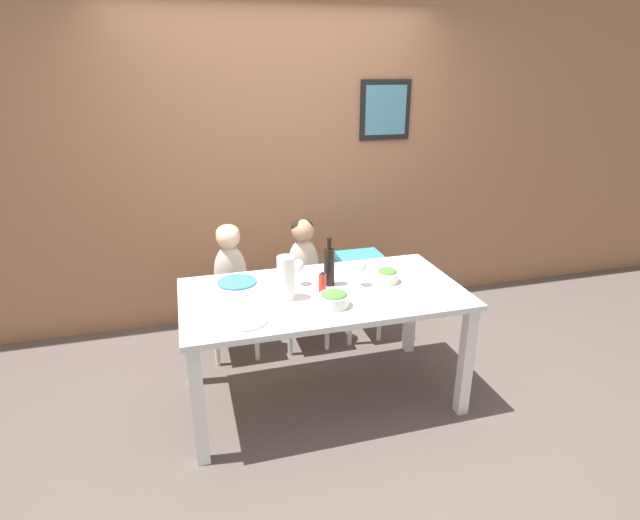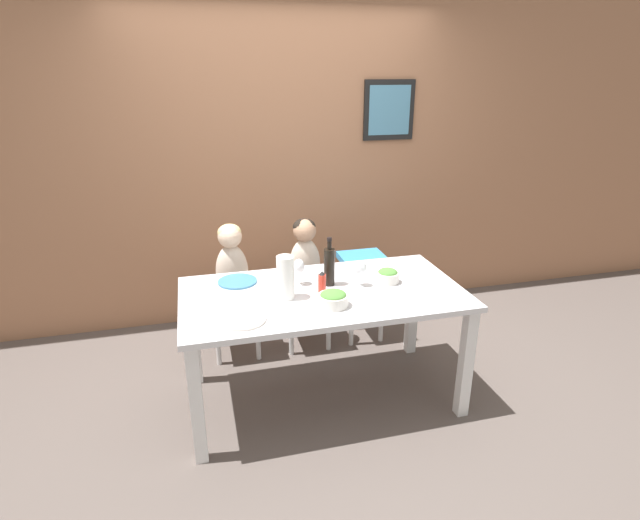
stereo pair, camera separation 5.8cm
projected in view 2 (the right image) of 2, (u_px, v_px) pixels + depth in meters
The scene contains 17 objects.
ground_plane at pixel (323, 396), 3.31m from camera, with size 14.00×14.00×0.00m, color #564C47.
wall_back at pixel (281, 159), 4.06m from camera, with size 10.00×0.09×2.70m.
dining_table at pixel (323, 306), 3.08m from camera, with size 1.71×0.90×0.76m.
chair_far_left at pixel (234, 306), 3.71m from camera, with size 0.40×0.39×0.46m.
chair_far_center at pixel (305, 298), 3.83m from camera, with size 0.40×0.39×0.46m.
chair_right_highchair at pixel (363, 274), 3.89m from camera, with size 0.34×0.33×0.69m.
person_child_left at pixel (231, 259), 3.57m from camera, with size 0.23×0.18×0.56m.
person_child_center at pixel (305, 253), 3.70m from camera, with size 0.23×0.18×0.56m.
wine_bottle at pixel (329, 266), 3.09m from camera, with size 0.07×0.07×0.31m.
paper_towel_roll at pixel (286, 278), 2.91m from camera, with size 0.10×0.10×0.26m.
wine_glass_near at pixel (361, 268), 3.08m from camera, with size 0.07×0.07×0.17m.
wine_glass_far at pixel (299, 267), 3.10m from camera, with size 0.07×0.07×0.17m.
salad_bowl_large at pixel (333, 298), 2.84m from camera, with size 0.18×0.18×0.09m.
salad_bowl_small at pixel (388, 276), 3.16m from camera, with size 0.14×0.14×0.09m.
dinner_plate_front_left at pixel (243, 320), 2.68m from camera, with size 0.25×0.25×0.01m.
dinner_plate_back_left at pixel (237, 281), 3.17m from camera, with size 0.25×0.25×0.01m.
condiment_bottle_hot_sauce at pixel (322, 282), 3.01m from camera, with size 0.05×0.05×0.14m.
Camera 2 is at (-0.71, -2.68, 2.02)m, focal length 28.00 mm.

